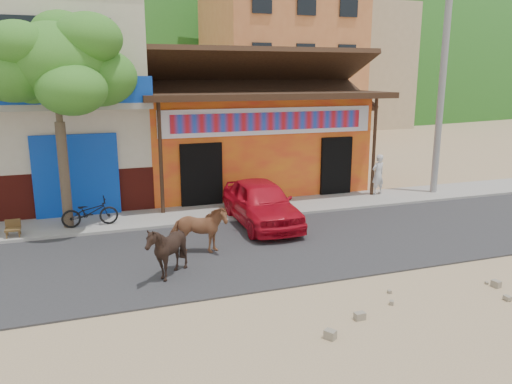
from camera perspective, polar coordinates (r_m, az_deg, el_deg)
ground at (r=10.76m, az=4.56°, el=-10.84°), size 120.00×120.00×0.00m
road at (r=12.92m, az=0.11°, el=-6.50°), size 60.00×5.00×0.04m
sidewalk at (r=16.10m, az=-3.99°, el=-2.36°), size 60.00×2.00×0.12m
dance_club at (r=20.07m, az=-1.54°, el=5.86°), size 8.00×6.00×3.60m
cafe_building at (r=19.06m, az=-23.93°, el=9.48°), size 7.00×6.00×7.00m
apartment_front at (r=35.48m, az=2.53°, el=15.87°), size 9.00×9.00×12.00m
apartment_rear at (r=44.76m, az=10.67°, el=13.84°), size 8.00×8.00×10.00m
hillside at (r=79.45m, az=-16.98°, el=18.23°), size 100.00×40.00×24.00m
tree at (r=14.85m, az=-21.53°, el=7.45°), size 3.00×3.00×6.00m
utility_pole at (r=19.32m, az=20.51°, el=11.66°), size 0.24×0.24×8.00m
cow_tan at (r=12.42m, az=-6.60°, el=-4.38°), size 1.53×0.94×1.21m
cow_dark at (r=11.07m, az=-10.15°, el=-6.61°), size 1.23×1.11×1.25m
red_car at (r=14.73m, az=0.59°, el=-1.20°), size 1.62×3.94×1.34m
scooter at (r=15.13m, az=-18.45°, el=-2.20°), size 1.60×0.63×0.82m
pedestrian at (r=18.64m, az=13.77°, el=1.96°), size 0.60×0.45×1.47m
cafe_chair_right at (r=14.94m, az=-26.11°, el=-3.07°), size 0.40×0.40×0.83m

